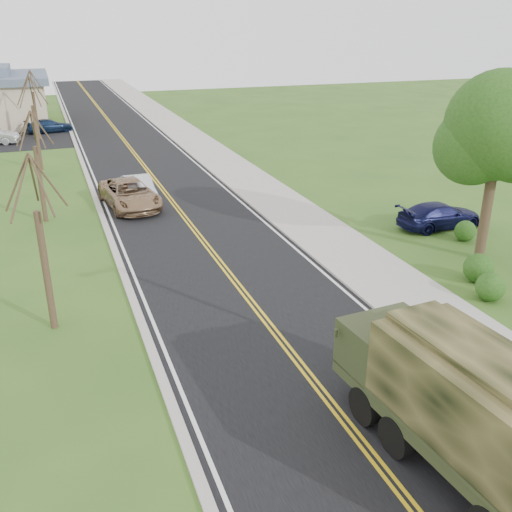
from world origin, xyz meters
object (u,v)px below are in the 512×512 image
military_truck (458,396)px  pickup_navy (440,215)px  suv_champagne (130,194)px  sedan_silver (139,189)px  utility_box_near (476,359)px

military_truck → pickup_navy: bearing=49.5°
suv_champagne → sedan_silver: size_ratio=1.29×
military_truck → pickup_navy: (10.20, 14.08, -1.24)m
sedan_silver → pickup_navy: sedan_silver is taller
military_truck → sedan_silver: bearing=93.4°
military_truck → suv_champagne: (-4.04, 23.01, -1.13)m
sedan_silver → utility_box_near: size_ratio=5.37×
pickup_navy → sedan_silver: bearing=52.7°
military_truck → suv_champagne: size_ratio=1.23×
military_truck → suv_champagne: military_truck is taller
sedan_silver → military_truck: bearing=-83.2°
suv_champagne → utility_box_near: 21.42m
military_truck → sedan_silver: military_truck is taller
suv_champagne → pickup_navy: 16.80m
sedan_silver → pickup_navy: bearing=-37.2°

